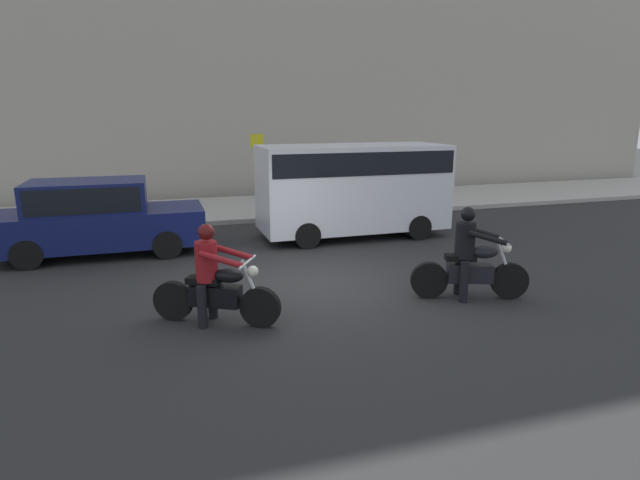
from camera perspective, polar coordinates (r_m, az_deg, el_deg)
ground_plane at (r=9.98m, az=-1.48°, el=-4.75°), size 80.00×80.00×0.00m
sidewalk_slab at (r=17.57m, az=-8.74°, el=3.49°), size 40.00×4.40×0.14m
building_facade at (r=20.73m, az=-10.80°, el=18.40°), size 40.00×1.40×9.82m
motorcycle_with_rider_crimson at (r=8.07m, az=-11.63°, el=-4.77°), size 1.86×1.12×1.58m
motorcycle_with_rider_black_leather at (r=9.34m, az=16.21°, el=-2.33°), size 1.98×0.91×1.64m
parked_sedan_navy at (r=12.77m, az=-23.48°, el=2.33°), size 4.53×1.82×1.72m
parked_van_white at (r=13.49m, az=3.66°, el=6.17°), size 4.83×1.96×2.39m
street_sign_post at (r=17.63m, az=-6.97°, el=8.61°), size 0.44×0.08×2.40m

